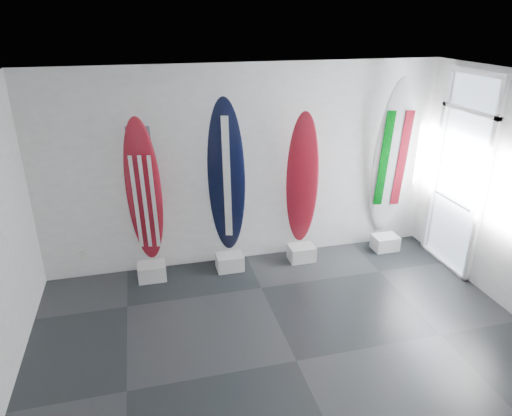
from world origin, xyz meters
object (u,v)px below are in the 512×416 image
object	(u,v)px
surfboard_swiss	(302,180)
surfboard_navy	(226,179)
surfboard_italy	(392,159)
surfboard_usa	(144,193)

from	to	relation	value
surfboard_swiss	surfboard_navy	bearing A→B (deg)	-163.95
surfboard_navy	surfboard_swiss	distance (m)	1.16
surfboard_navy	surfboard_italy	world-z (taller)	surfboard_italy
surfboard_usa	surfboard_italy	size ratio (longest dim) A/B	0.84
surfboard_usa	surfboard_swiss	size ratio (longest dim) A/B	1.02
surfboard_usa	surfboard_navy	distance (m)	1.17
surfboard_usa	surfboard_italy	distance (m)	3.78
surfboard_swiss	surfboard_italy	bearing A→B (deg)	16.05
surfboard_usa	surfboard_swiss	world-z (taller)	surfboard_usa
surfboard_navy	surfboard_swiss	size ratio (longest dim) A/B	1.12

